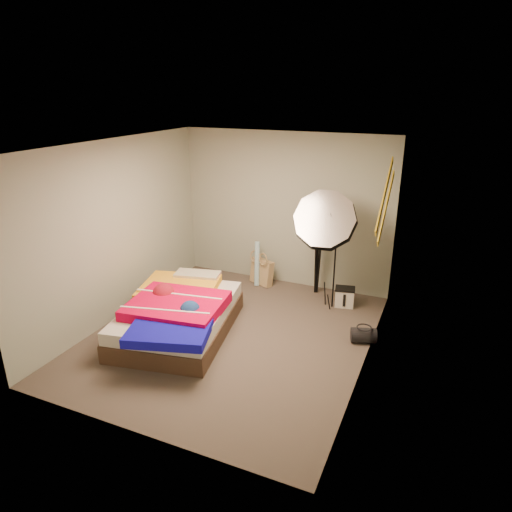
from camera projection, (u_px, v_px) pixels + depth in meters
The scene contains 15 objects.
floor at pixel (231, 336), 6.11m from camera, with size 4.00×4.00×0.00m, color #4F443C.
ceiling at pixel (227, 145), 5.24m from camera, with size 4.00×4.00×0.00m, color silver.
wall_back at pixel (285, 210), 7.39m from camera, with size 3.50×3.50×0.00m, color gray.
wall_front at pixel (126, 318), 3.95m from camera, with size 3.50×3.50×0.00m, color gray.
wall_left at pixel (117, 231), 6.33m from camera, with size 4.00×4.00×0.00m, color gray.
wall_right at pixel (372, 269), 5.02m from camera, with size 4.00×4.00×0.00m, color gray.
tote_bag at pixel (262, 272), 7.65m from camera, with size 0.43×0.13×0.43m, color tan.
wrapping_roll at pixel (257, 264), 7.58m from camera, with size 0.08×0.08×0.74m, color #54A1BD.
camera_case at pixel (344, 298), 6.89m from camera, with size 0.27×0.20×0.27m, color silver.
duffel_bag at pixel (363, 335), 5.92m from camera, with size 0.20×0.20×0.32m, color black.
wall_stripe_upper at pixel (384, 195), 5.30m from camera, with size 0.02×1.10×0.10m, color gold.
wall_stripe_lower at pixel (386, 207), 5.58m from camera, with size 0.02×1.10×0.10m, color gold.
bed at pixel (179, 314), 6.09m from camera, with size 1.70×2.19×0.55m.
photo_umbrella at pixel (325, 221), 6.39m from camera, with size 1.08×0.76×1.89m.
camera_tripod at pixel (318, 247), 7.13m from camera, with size 0.08×0.08×1.35m.
Camera 1 is at (2.44, -4.77, 3.13)m, focal length 32.00 mm.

